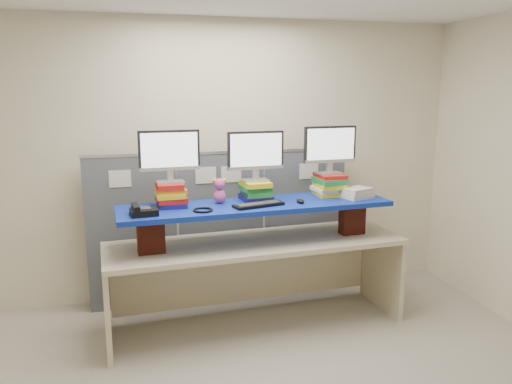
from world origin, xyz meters
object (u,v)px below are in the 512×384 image
object	(u,v)px
blue_board	(256,206)
keyboard	(259,205)
desk	(256,258)
monitor_center	(256,153)
monitor_right	(330,147)
monitor_left	(169,153)
desk_phone	(143,211)

from	to	relation	value
blue_board	keyboard	size ratio (longest dim) A/B	5.16
desk	blue_board	bearing A→B (deg)	-107.84
monitor_center	monitor_right	world-z (taller)	monitor_right
monitor_left	desk_phone	bearing A→B (deg)	-136.56
monitor_right	keyboard	bearing A→B (deg)	-163.12
desk_phone	monitor_right	bearing A→B (deg)	4.55
monitor_left	blue_board	bearing A→B (deg)	-9.37
keyboard	monitor_right	bearing A→B (deg)	5.50
desk	blue_board	distance (m)	0.48
desk	keyboard	bearing A→B (deg)	-96.81
monitor_left	keyboard	size ratio (longest dim) A/B	1.11
keyboard	monitor_left	bearing A→B (deg)	150.40
monitor_left	monitor_center	bearing A→B (deg)	0.00
desk_phone	desk	bearing A→B (deg)	3.82
desk	monitor_right	distance (m)	1.22
desk	keyboard	size ratio (longest dim) A/B	5.82
monitor_right	keyboard	xyz separation A→B (m)	(-0.75, -0.28, -0.44)
monitor_left	keyboard	distance (m)	0.86
monitor_left	keyboard	xyz separation A→B (m)	(0.72, -0.18, -0.44)
blue_board	monitor_left	distance (m)	0.87
monitor_center	blue_board	bearing A→B (deg)	-106.31
monitor_right	blue_board	bearing A→B (deg)	-171.03
monitor_right	keyboard	distance (m)	0.91
monitor_left	monitor_right	distance (m)	1.47
monitor_right	keyboard	size ratio (longest dim) A/B	1.11
keyboard	desk_phone	world-z (taller)	desk_phone
monitor_left	desk_phone	world-z (taller)	monitor_left
monitor_left	monitor_right	size ratio (longest dim) A/B	1.00
desk	desk_phone	bearing A→B (deg)	-172.70
blue_board	keyboard	world-z (taller)	keyboard
desk	blue_board	size ratio (longest dim) A/B	1.13
monitor_right	keyboard	world-z (taller)	monitor_right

